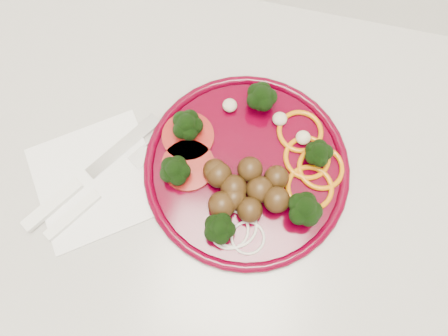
% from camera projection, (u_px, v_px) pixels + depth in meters
% --- Properties ---
extents(counter, '(2.40, 0.60, 0.90)m').
position_uv_depth(counter, '(290.00, 244.00, 1.04)').
color(counter, silver).
rests_on(counter, ground).
extents(plate, '(0.29, 0.29, 0.06)m').
position_uv_depth(plate, '(247.00, 170.00, 0.60)').
color(plate, '#490012').
rests_on(plate, counter).
extents(napkin, '(0.23, 0.23, 0.00)m').
position_uv_depth(napkin, '(96.00, 180.00, 0.61)').
color(napkin, white).
rests_on(napkin, counter).
extents(knife, '(0.14, 0.21, 0.01)m').
position_uv_depth(knife, '(76.00, 185.00, 0.61)').
color(knife, silver).
rests_on(knife, napkin).
extents(fork, '(0.13, 0.18, 0.01)m').
position_uv_depth(fork, '(87.00, 203.00, 0.60)').
color(fork, white).
rests_on(fork, napkin).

